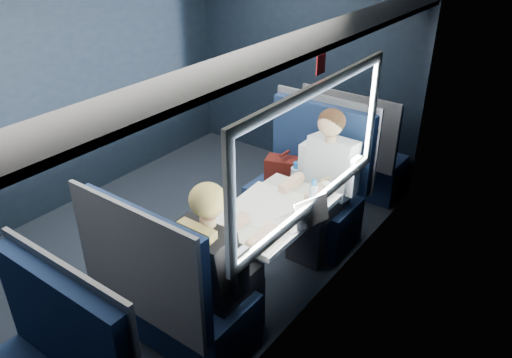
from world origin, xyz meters
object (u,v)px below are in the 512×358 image
Objects in this scene: seat_row_front at (353,157)px; man at (324,178)px; table at (270,217)px; bottle_small at (313,195)px; woman at (216,261)px; seat_bay_far at (173,297)px; laptop at (304,217)px; cup at (326,189)px; seat_bay_near at (307,191)px.

man is (0.25, -1.10, 0.31)m from seat_row_front.
table is 4.45× the size of bottle_small.
seat_row_front is 0.88× the size of woman.
man is 0.52m from bottle_small.
seat_row_front is at bearing 90.00° from seat_bay_far.
laptop reaches higher than cup.
man reaches higher than seat_bay_far.
laptop is (0.24, 0.69, 0.07)m from woman.
seat_bay_far is (0.01, -1.75, -0.01)m from seat_bay_near.
laptop is at bearing 70.75° from woman.
cup is at bearing -73.20° from seat_row_front.
table is 0.79× the size of seat_bay_near.
man is at bearing 121.61° from cup.
seat_bay_far reaches higher than cup.
woman is (0.26, -1.58, 0.31)m from seat_bay_near.
seat_bay_near is 13.34× the size of cup.
seat_bay_far is 1.62m from man.
man is at bearing 108.40° from laptop.
seat_row_front reaches higher than bottle_small.
seat_bay_near is (-0.19, 0.87, -0.24)m from table.
seat_row_front is 3.36× the size of laptop.
bottle_small reaches higher than laptop.
man reaches higher than seat_row_front.
seat_bay_far is at bearing -89.64° from seat_bay_near.
woman is at bearing -84.30° from seat_row_front.
seat_bay_far is 0.95× the size of woman.
cup is (0.16, -0.26, 0.07)m from man.
laptop is at bearing -73.13° from bottle_small.
bottle_small is (0.42, -1.58, 0.43)m from seat_row_front.
man is 14.00× the size of cup.
laptop is at bearing -80.20° from cup.
man is 1.00× the size of woman.
table is at bearing -95.52° from man.
laptop is at bearing 60.16° from seat_bay_far.
laptop is at bearing -74.93° from seat_row_front.
woman reaches higher than table.
table is at bearing -117.41° from cup.
man is 1.41m from woman.
seat_row_front is at bearing 105.07° from laptop.
bottle_small is (-0.07, 0.24, 0.04)m from laptop.
man is (0.07, 0.70, 0.06)m from table.
cup is at bearing 91.62° from bottle_small.
seat_bay_far is 1.06m from laptop.
table is 2.90× the size of laptop.
bottle_small is at bearing -75.21° from seat_row_front.
woman is at bearing -97.95° from cup.
woman is (0.25, 0.17, 0.31)m from seat_bay_far.
table is at bearing -77.51° from seat_bay_near.
bottle_small is 2.38× the size of cup.
seat_bay_far is 2.67m from seat_row_front.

